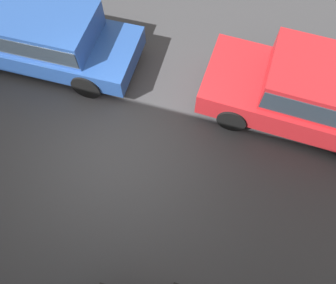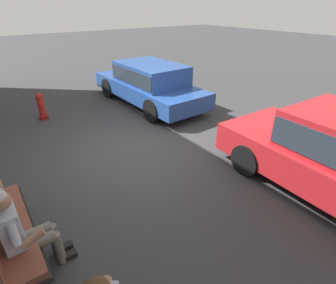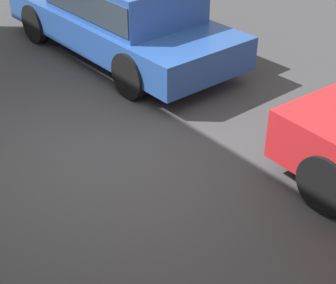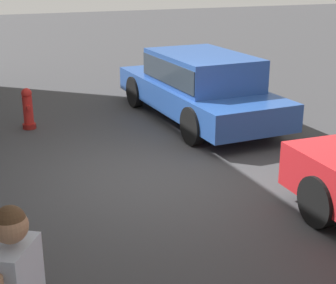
{
  "view_description": "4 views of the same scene",
  "coord_description": "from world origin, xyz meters",
  "px_view_note": "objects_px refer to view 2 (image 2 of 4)",
  "views": [
    {
      "loc": [
        -1.92,
        2.6,
        6.39
      ],
      "look_at": [
        -1.17,
        0.07,
        1.24
      ],
      "focal_mm": 35.0,
      "sensor_mm": 36.0,
      "label": 1
    },
    {
      "loc": [
        -4.91,
        2.6,
        3.11
      ],
      "look_at": [
        -1.38,
        0.02,
        0.79
      ],
      "focal_mm": 28.0,
      "sensor_mm": 36.0,
      "label": 2
    },
    {
      "loc": [
        -4.48,
        2.6,
        3.49
      ],
      "look_at": [
        -1.5,
        0.19,
        1.07
      ],
      "focal_mm": 55.0,
      "sensor_mm": 36.0,
      "label": 3
    },
    {
      "loc": [
        -6.7,
        2.6,
        3.02
      ],
      "look_at": [
        -0.66,
        0.02,
        0.78
      ],
      "focal_mm": 55.0,
      "sensor_mm": 36.0,
      "label": 4
    }
  ],
  "objects_px": {
    "parked_car_mid": "(149,82)",
    "fire_hydrant": "(41,107)",
    "person_on_phone": "(22,230)",
    "bench": "(0,229)"
  },
  "relations": [
    {
      "from": "parked_car_mid",
      "to": "fire_hydrant",
      "type": "relative_size",
      "value": 5.78
    },
    {
      "from": "parked_car_mid",
      "to": "fire_hydrant",
      "type": "distance_m",
      "value": 3.45
    },
    {
      "from": "parked_car_mid",
      "to": "fire_hydrant",
      "type": "bearing_deg",
      "value": 77.09
    },
    {
      "from": "person_on_phone",
      "to": "parked_car_mid",
      "type": "bearing_deg",
      "value": -46.05
    },
    {
      "from": "bench",
      "to": "person_on_phone",
      "type": "relative_size",
      "value": 1.48
    },
    {
      "from": "parked_car_mid",
      "to": "person_on_phone",
      "type": "bearing_deg",
      "value": 133.95
    },
    {
      "from": "bench",
      "to": "parked_car_mid",
      "type": "xyz_separation_m",
      "value": [
        4.2,
        -4.93,
        0.2
      ]
    },
    {
      "from": "person_on_phone",
      "to": "fire_hydrant",
      "type": "bearing_deg",
      "value": -14.48
    },
    {
      "from": "bench",
      "to": "parked_car_mid",
      "type": "relative_size",
      "value": 0.42
    },
    {
      "from": "person_on_phone",
      "to": "fire_hydrant",
      "type": "relative_size",
      "value": 1.65
    }
  ]
}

